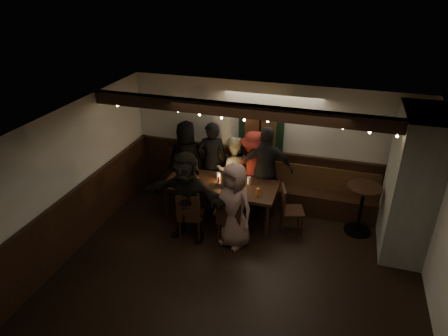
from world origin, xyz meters
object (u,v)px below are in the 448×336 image
(chair_near_right, at_px, (230,217))
(chair_end, at_px, (288,207))
(chair_near_left, at_px, (190,213))
(person_a, at_px, (187,159))
(person_c, at_px, (233,169))
(person_f, at_px, (187,197))
(high_top, at_px, (362,204))
(person_d, at_px, (254,169))
(person_e, at_px, (266,170))
(dining_table, at_px, (221,187))
(person_g, at_px, (234,206))
(person_b, at_px, (212,161))

(chair_near_right, distance_m, chair_end, 1.19)
(chair_near_left, height_order, chair_near_right, chair_near_right)
(person_a, height_order, person_c, person_a)
(person_a, relative_size, person_f, 0.98)
(high_top, height_order, person_d, person_d)
(chair_near_left, xyz_separation_m, person_e, (1.13, 1.44, 0.38))
(dining_table, bearing_deg, person_e, 38.69)
(dining_table, distance_m, person_e, 1.02)
(person_d, height_order, person_g, person_d)
(high_top, distance_m, person_g, 2.46)
(person_g, bearing_deg, person_d, 113.93)
(person_d, xyz_separation_m, person_g, (-0.00, -1.51, -0.01))
(person_c, height_order, person_f, person_f)
(high_top, bearing_deg, person_c, 170.68)
(person_c, distance_m, person_g, 1.57)
(chair_near_left, relative_size, person_b, 0.55)
(chair_end, bearing_deg, person_a, 162.38)
(chair_near_right, xyz_separation_m, person_b, (-0.85, 1.51, 0.31))
(person_c, bearing_deg, chair_near_left, 55.56)
(high_top, bearing_deg, person_d, 168.72)
(person_a, distance_m, person_b, 0.57)
(chair_near_right, height_order, person_d, person_d)
(person_f, bearing_deg, person_d, 65.59)
(person_b, bearing_deg, chair_end, 142.70)
(person_b, xyz_separation_m, person_d, (0.92, -0.01, -0.05))
(person_b, relative_size, person_f, 1.00)
(dining_table, distance_m, person_g, 0.88)
(person_e, bearing_deg, person_c, -15.79)
(chair_near_left, height_order, person_a, person_a)
(person_c, bearing_deg, chair_end, 128.34)
(chair_near_left, distance_m, person_c, 1.64)
(person_e, xyz_separation_m, person_f, (-1.19, -1.41, -0.04))
(dining_table, bearing_deg, person_g, -56.93)
(chair_near_left, xyz_separation_m, person_c, (0.38, 1.59, 0.20))
(person_c, bearing_deg, person_d, 159.85)
(person_b, relative_size, person_e, 0.95)
(high_top, relative_size, person_g, 0.61)
(person_f, distance_m, person_g, 0.89)
(dining_table, xyz_separation_m, chair_near_right, (0.40, -0.73, -0.16))
(person_b, bearing_deg, person_c, 165.30)
(person_d, distance_m, person_f, 1.80)
(person_e, relative_size, person_g, 1.13)
(high_top, distance_m, person_f, 3.31)
(person_a, height_order, person_b, person_b)
(person_f, bearing_deg, person_g, 8.53)
(high_top, relative_size, person_f, 0.57)
(chair_near_right, relative_size, person_f, 0.57)
(person_a, xyz_separation_m, person_d, (1.49, 0.04, -0.03))
(high_top, xyz_separation_m, person_b, (-3.14, 0.45, 0.24))
(person_b, xyz_separation_m, person_c, (0.48, -0.01, -0.13))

